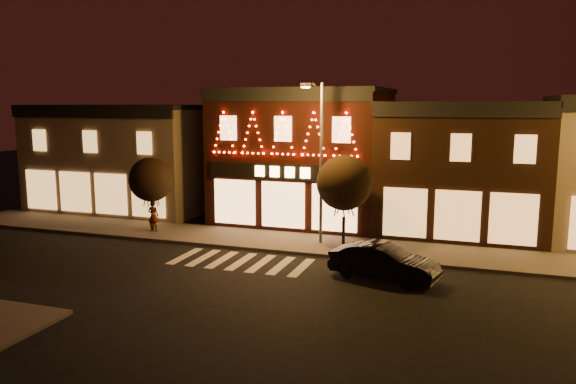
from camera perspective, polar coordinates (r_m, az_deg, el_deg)
The scene contains 10 objects.
ground at distance 23.10m, azimuth -8.87°, elevation -9.71°, with size 120.00×120.00×0.00m, color black.
sidewalk_far at distance 29.46m, azimuth 1.91°, elevation -5.31°, with size 44.00×4.00×0.15m, color #47423D.
building_left at distance 40.82m, azimuth -16.04°, elevation 3.49°, with size 12.20×8.28×7.30m.
building_pulp at distance 34.98m, azimuth 1.69°, elevation 3.78°, with size 10.20×8.34×8.30m.
building_right_a at distance 33.48m, azimuth 17.43°, elevation 2.44°, with size 9.20×8.28×7.50m.
streetlamp_mid at distance 28.35m, azimuth 3.21°, elevation 4.24°, with size 0.73×1.90×8.29m.
tree_left at distance 32.56m, azimuth -13.89°, elevation 1.24°, with size 2.52×2.52×4.22m.
tree_right at distance 28.11m, azimuth 5.80°, elevation 0.94°, with size 2.81×2.81×4.70m.
dark_sedan at distance 24.06m, azimuth 9.84°, elevation -7.08°, with size 1.60×4.60×1.52m, color black.
pedestrian at distance 32.66m, azimuth -13.66°, elevation -2.41°, with size 0.65×0.42×1.77m, color gray.
Camera 1 is at (10.34, -19.28, 7.41)m, focal length 34.62 mm.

